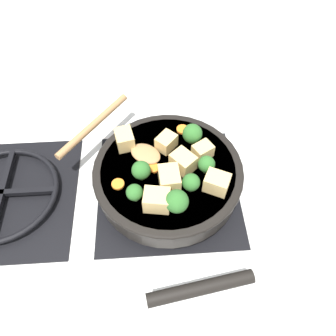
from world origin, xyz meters
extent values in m
plane|color=silver|center=(0.00, 0.00, 0.00)|extent=(2.40, 2.40, 0.00)
cube|color=black|center=(0.00, 0.00, 0.00)|extent=(0.31, 0.31, 0.01)
torus|color=black|center=(0.00, 0.00, 0.02)|extent=(0.24, 0.24, 0.01)
cube|color=black|center=(0.00, 0.00, 0.02)|extent=(0.01, 0.23, 0.01)
cube|color=black|center=(0.00, 0.00, 0.02)|extent=(0.23, 0.01, 0.01)
cube|color=black|center=(0.00, 0.36, 0.00)|extent=(0.31, 0.31, 0.01)
torus|color=black|center=(0.00, 0.36, 0.02)|extent=(0.24, 0.24, 0.01)
cube|color=black|center=(0.00, 0.36, 0.02)|extent=(0.01, 0.23, 0.01)
cube|color=black|center=(0.00, 0.36, 0.02)|extent=(0.23, 0.01, 0.01)
cylinder|color=black|center=(0.00, 0.00, 0.05)|extent=(0.30, 0.30, 0.05)
cylinder|color=brown|center=(0.00, 0.00, 0.06)|extent=(0.28, 0.28, 0.05)
torus|color=black|center=(0.00, 0.00, 0.08)|extent=(0.31, 0.31, 0.01)
cylinder|color=black|center=(-0.24, -0.04, 0.07)|extent=(0.05, 0.18, 0.02)
ellipsoid|color=#A87A4C|center=(0.03, 0.04, 0.09)|extent=(0.08, 0.08, 0.01)
cylinder|color=#A87A4C|center=(0.12, 0.16, 0.09)|extent=(0.19, 0.15, 0.02)
cube|color=#DBB770|center=(-0.04, 0.00, 0.10)|extent=(0.05, 0.04, 0.04)
cube|color=#DBB770|center=(0.07, 0.09, 0.10)|extent=(0.05, 0.05, 0.04)
cube|color=#DBB770|center=(-0.09, 0.03, 0.10)|extent=(0.05, 0.05, 0.04)
cube|color=#DBB770|center=(0.06, 0.00, 0.10)|extent=(0.05, 0.05, 0.03)
cube|color=#DBB770|center=(0.03, -0.07, 0.10)|extent=(0.05, 0.05, 0.03)
cube|color=#DBB770|center=(0.00, -0.03, 0.10)|extent=(0.06, 0.06, 0.04)
cube|color=#DBB770|center=(-0.05, -0.09, 0.10)|extent=(0.05, 0.06, 0.04)
cylinder|color=#709956|center=(-0.07, 0.07, 0.09)|extent=(0.01, 0.01, 0.01)
sphere|color=#2D6628|center=(-0.07, 0.07, 0.10)|extent=(0.03, 0.03, 0.03)
cylinder|color=#709956|center=(-0.02, 0.05, 0.09)|extent=(0.01, 0.01, 0.01)
sphere|color=#2D6628|center=(-0.02, 0.05, 0.11)|extent=(0.04, 0.04, 0.04)
cylinder|color=#709956|center=(-0.05, -0.04, 0.09)|extent=(0.01, 0.01, 0.01)
sphere|color=#2D6628|center=(-0.05, -0.04, 0.11)|extent=(0.03, 0.03, 0.03)
cylinder|color=#709956|center=(-0.01, -0.08, 0.09)|extent=(0.01, 0.01, 0.01)
sphere|color=#2D6628|center=(-0.01, -0.08, 0.11)|extent=(0.03, 0.03, 0.03)
cylinder|color=#709956|center=(-0.10, -0.01, 0.09)|extent=(0.01, 0.01, 0.01)
sphere|color=#2D6628|center=(-0.10, -0.01, 0.11)|extent=(0.04, 0.04, 0.04)
cylinder|color=#709956|center=(0.07, -0.06, 0.09)|extent=(0.01, 0.01, 0.01)
sphere|color=#2D6628|center=(0.07, -0.06, 0.11)|extent=(0.04, 0.04, 0.04)
cylinder|color=orange|center=(0.00, 0.03, 0.08)|extent=(0.02, 0.02, 0.01)
cylinder|color=orange|center=(0.10, -0.04, 0.08)|extent=(0.03, 0.03, 0.01)
cylinder|color=orange|center=(-0.03, 0.10, 0.08)|extent=(0.03, 0.03, 0.01)
camera|label=1|loc=(-0.39, 0.03, 0.62)|focal=35.00mm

